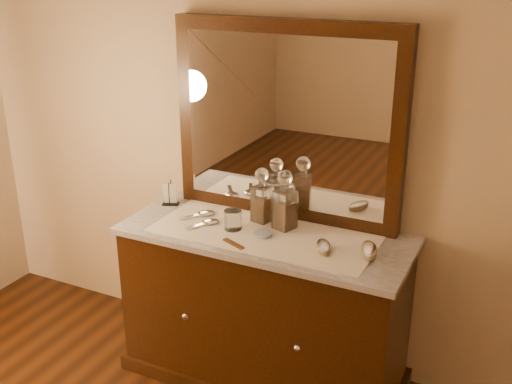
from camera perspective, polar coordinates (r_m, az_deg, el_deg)
dresser_cabinet at (r=3.21m, az=0.79°, el=-10.94°), size 1.40×0.55×0.82m
dresser_plinth at (r=3.43m, az=0.76°, el=-16.18°), size 1.46×0.59×0.08m
knob_left at (r=3.11m, az=-6.61°, el=-11.47°), size 0.04×0.04×0.04m
knob_right at (r=2.88m, az=3.89°, el=-14.35°), size 0.04×0.04×0.04m
marble_top at (r=3.01m, az=0.83°, el=-4.08°), size 1.44×0.59×0.03m
mirror_frame at (r=3.04m, az=2.85°, el=6.52°), size 1.20×0.08×1.00m
mirror_glass at (r=3.01m, az=2.60°, el=6.38°), size 1.06×0.01×0.86m
lace_runner at (r=2.99m, az=0.67°, el=-3.93°), size 1.10×0.45×0.00m
pin_dish at (r=2.96m, az=0.63°, el=-3.94°), size 0.10×0.10×0.02m
comb at (r=2.88m, az=-2.10°, el=-4.86°), size 0.13×0.08×0.01m
napkin_rack at (r=3.35m, az=-8.03°, el=-0.29°), size 0.10×0.08×0.13m
decanter_left at (r=3.08m, az=0.58°, el=-0.82°), size 0.10×0.10×0.29m
decanter_right at (r=3.00m, az=2.71°, el=-1.32°), size 0.12×0.12×0.31m
brush_near at (r=2.82m, az=6.31°, el=-5.15°), size 0.12×0.16×0.04m
brush_far at (r=2.82m, az=10.52°, el=-5.40°), size 0.12×0.18×0.04m
hand_mirror_outer at (r=3.20m, az=-5.00°, el=-2.05°), size 0.15×0.19×0.02m
hand_mirror_inner at (r=3.09m, az=-4.55°, el=-2.86°), size 0.12×0.19×0.02m
tumblers at (r=3.02m, az=-2.18°, el=-2.61°), size 0.09×0.09×0.10m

